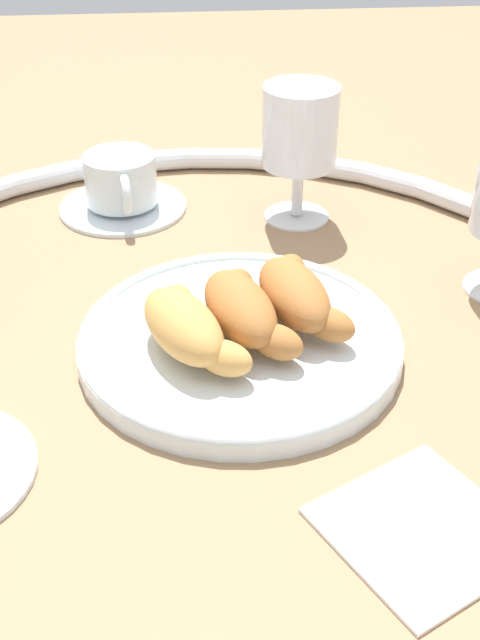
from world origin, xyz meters
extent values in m
plane|color=#997551|center=(0.00, 0.00, 0.00)|extent=(2.20, 2.20, 0.00)
torus|color=silver|center=(0.00, 0.00, 0.01)|extent=(0.73, 0.73, 0.02)
cylinder|color=silver|center=(0.02, 0.03, 0.01)|extent=(0.26, 0.26, 0.02)
torus|color=silver|center=(0.02, 0.03, 0.02)|extent=(0.26, 0.26, 0.01)
ellipsoid|color=#D6994C|center=(0.04, -0.02, 0.04)|extent=(0.11, 0.08, 0.04)
ellipsoid|color=#D6994C|center=(0.07, 0.01, 0.03)|extent=(0.05, 0.05, 0.03)
ellipsoid|color=#D6994C|center=(-0.01, -0.02, 0.03)|extent=(0.05, 0.04, 0.03)
ellipsoid|color=#AD6B33|center=(0.02, 0.03, 0.04)|extent=(0.11, 0.07, 0.04)
ellipsoid|color=#AD6B33|center=(0.05, 0.05, 0.03)|extent=(0.05, 0.05, 0.03)
ellipsoid|color=#AD6B33|center=(-0.03, 0.03, 0.03)|extent=(0.05, 0.04, 0.03)
ellipsoid|color=#AD6B33|center=(0.00, 0.07, 0.04)|extent=(0.11, 0.07, 0.04)
ellipsoid|color=#AD6B33|center=(0.03, 0.10, 0.03)|extent=(0.05, 0.05, 0.03)
ellipsoid|color=#AD6B33|center=(-0.05, 0.08, 0.03)|extent=(0.05, 0.04, 0.03)
cylinder|color=silver|center=(-0.25, -0.08, 0.00)|extent=(0.14, 0.14, 0.01)
cylinder|color=silver|center=(-0.25, -0.08, 0.03)|extent=(0.08, 0.08, 0.05)
cylinder|color=#937A60|center=(-0.25, -0.08, 0.06)|extent=(0.07, 0.07, 0.01)
torus|color=silver|center=(-0.21, -0.07, 0.04)|extent=(0.04, 0.02, 0.04)
cylinder|color=white|center=(-0.22, 0.11, 0.00)|extent=(0.07, 0.07, 0.01)
cylinder|color=white|center=(-0.22, 0.11, 0.03)|extent=(0.01, 0.01, 0.05)
cylinder|color=white|center=(-0.22, 0.11, 0.10)|extent=(0.08, 0.08, 0.08)
cylinder|color=gold|center=(-0.22, 0.11, 0.10)|extent=(0.07, 0.07, 0.07)
cube|color=silver|center=(0.22, 0.13, 0.00)|extent=(0.15, 0.15, 0.01)
camera|label=1|loc=(0.56, -0.02, 0.40)|focal=46.22mm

